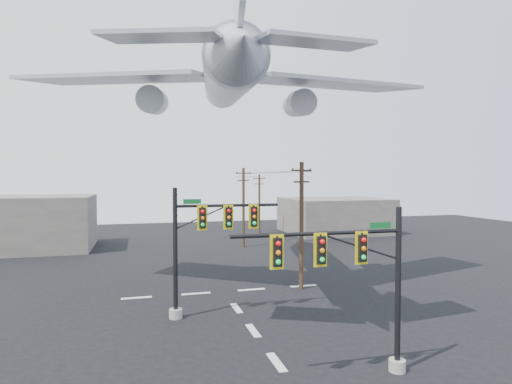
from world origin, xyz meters
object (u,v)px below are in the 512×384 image
object	(u,v)px
utility_pole_b	(243,206)
utility_pole_a	(301,223)
utility_pole_c	(259,203)
signal_mast_far	(202,244)
signal_mast_near	(359,281)
airliner	(227,80)

from	to	relation	value
utility_pole_b	utility_pole_a	bearing A→B (deg)	-98.40
utility_pole_c	utility_pole_b	bearing A→B (deg)	-118.01
utility_pole_b	utility_pole_c	xyz separation A→B (m)	(4.91, 10.67, -0.37)
signal_mast_far	utility_pole_a	size ratio (longest dim) A/B	0.82
signal_mast_far	utility_pole_b	xyz separation A→B (m)	(8.17, 23.55, 0.59)
utility_pole_a	utility_pole_c	size ratio (longest dim) A/B	1.09
signal_mast_far	utility_pole_b	world-z (taller)	utility_pole_b
signal_mast_near	airliner	size ratio (longest dim) A/B	0.24
signal_mast_near	utility_pole_a	xyz separation A→B (m)	(2.74, 13.43, 0.89)
signal_mast_near	utility_pole_c	distance (m)	44.22
signal_mast_near	utility_pole_c	size ratio (longest dim) A/B	0.88
airliner	utility_pole_b	bearing A→B (deg)	-8.53
utility_pole_a	utility_pole_b	xyz separation A→B (m)	(0.37, 19.39, -0.01)
signal_mast_far	utility_pole_a	xyz separation A→B (m)	(7.79, 4.16, 0.60)
utility_pole_c	signal_mast_far	bearing A→B (deg)	-114.20
signal_mast_far	airliner	bearing A→B (deg)	66.90
signal_mast_near	utility_pole_a	size ratio (longest dim) A/B	0.81
utility_pole_a	airliner	size ratio (longest dim) A/B	0.29
airliner	signal_mast_far	bearing A→B (deg)	165.84
airliner	utility_pole_a	bearing A→B (deg)	-108.58
utility_pole_b	airliner	xyz separation A→B (m)	(-5.30, -16.82, 10.52)
signal_mast_near	utility_pole_b	size ratio (longest dim) A/B	0.81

